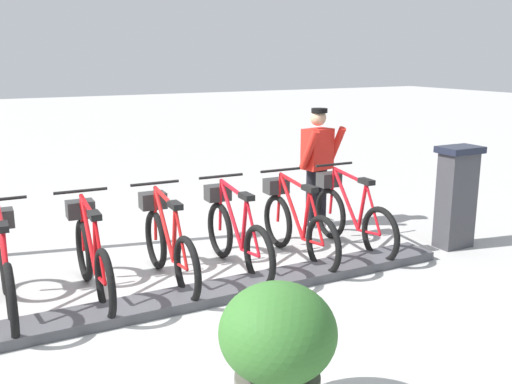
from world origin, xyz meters
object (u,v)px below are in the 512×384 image
at_px(worker_near_rack, 318,163).
at_px(planter_bush, 278,348).
at_px(bike_docked_4, 92,255).
at_px(payment_kiosk, 456,195).
at_px(bike_docked_2, 235,233).
at_px(bike_docked_3, 168,243).
at_px(bike_docked_1, 296,223).
at_px(bike_docked_0, 350,215).
at_px(bike_docked_5, 5,268).

distance_m(worker_near_rack, planter_bush, 4.63).
height_order(bike_docked_4, planter_bush, bike_docked_4).
distance_m(payment_kiosk, planter_bush, 4.33).
bearing_deg(bike_docked_2, bike_docked_3, 90.00).
relative_size(bike_docked_1, worker_near_rack, 1.04).
relative_size(payment_kiosk, bike_docked_0, 0.74).
distance_m(bike_docked_2, bike_docked_3, 0.79).
height_order(bike_docked_0, bike_docked_2, same).
distance_m(bike_docked_1, worker_near_rack, 1.48).
bearing_deg(bike_docked_3, worker_near_rack, -68.48).
xyz_separation_m(bike_docked_2, bike_docked_4, (0.00, 1.59, 0.00)).
relative_size(bike_docked_1, bike_docked_4, 1.00).
bearing_deg(bike_docked_5, worker_near_rack, -76.34).
bearing_deg(bike_docked_2, bike_docked_5, 90.00).
bearing_deg(bike_docked_0, worker_near_rack, -9.74).
xyz_separation_m(worker_near_rack, planter_bush, (-3.70, 2.77, -0.37)).
relative_size(bike_docked_3, bike_docked_4, 1.00).
relative_size(worker_near_rack, planter_bush, 1.71).
height_order(bike_docked_0, bike_docked_3, same).
bearing_deg(payment_kiosk, planter_bush, 119.23).
height_order(payment_kiosk, bike_docked_2, payment_kiosk).
bearing_deg(bike_docked_4, worker_near_rack, -73.26).
xyz_separation_m(payment_kiosk, bike_docked_4, (0.57, 4.37, -0.24)).
height_order(payment_kiosk, bike_docked_5, payment_kiosk).
bearing_deg(payment_kiosk, bike_docked_4, 82.54).
height_order(payment_kiosk, bike_docked_1, payment_kiosk).
xyz_separation_m(bike_docked_1, bike_docked_4, (0.00, 2.38, 0.00)).
height_order(bike_docked_0, bike_docked_5, same).
relative_size(bike_docked_2, worker_near_rack, 1.04).
xyz_separation_m(bike_docked_2, bike_docked_3, (0.00, 0.79, 0.00)).
bearing_deg(planter_bush, bike_docked_4, 12.28).
xyz_separation_m(bike_docked_1, bike_docked_2, (0.00, 0.79, 0.00)).
relative_size(bike_docked_2, bike_docked_5, 1.00).
bearing_deg(bike_docked_1, planter_bush, 146.19).
relative_size(bike_docked_0, bike_docked_5, 1.00).
height_order(bike_docked_0, worker_near_rack, worker_near_rack).
height_order(payment_kiosk, bike_docked_4, payment_kiosk).
bearing_deg(bike_docked_3, payment_kiosk, -99.09).
distance_m(bike_docked_0, worker_near_rack, 1.13).
bearing_deg(worker_near_rack, planter_bush, 143.17).
relative_size(bike_docked_0, worker_near_rack, 1.04).
height_order(bike_docked_2, planter_bush, bike_docked_2).
xyz_separation_m(payment_kiosk, planter_bush, (-2.12, 3.78, -0.12)).
distance_m(bike_docked_0, planter_bush, 3.74).
relative_size(bike_docked_2, bike_docked_3, 1.00).
xyz_separation_m(payment_kiosk, bike_docked_2, (0.57, 2.78, -0.24)).
distance_m(bike_docked_1, bike_docked_3, 1.59).
height_order(bike_docked_0, bike_docked_4, same).
bearing_deg(worker_near_rack, bike_docked_1, 136.17).
bearing_deg(bike_docked_5, bike_docked_1, -90.00).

